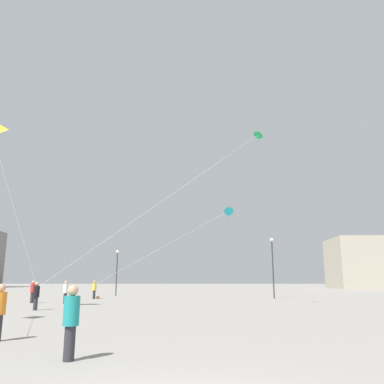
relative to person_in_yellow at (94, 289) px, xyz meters
name	(u,v)px	position (x,y,z in m)	size (l,w,h in m)	color
person_in_yellow	(94,289)	(0.00, 0.00, 0.00)	(0.37, 0.37, 1.69)	#2D2D33
person_in_black	(36,295)	(0.03, -13.51, -0.02)	(0.36, 0.36, 1.66)	#2D2D33
person_in_red	(33,291)	(-3.17, -6.38, 0.01)	(0.37, 0.37, 1.70)	#2D2D33
person_in_teal	(71,319)	(6.80, -28.10, 0.00)	(0.37, 0.37, 1.68)	#2D2D33
person_in_white	(66,291)	(-0.37, -7.04, 0.00)	(0.37, 0.37, 1.69)	#2D2D33
kite_emerald_diamond	(250,140)	(13.51, -11.31, 10.51)	(14.54, 2.80, 10.84)	green
kite_cyan_diamond	(227,212)	(12.63, 0.69, 7.39)	(13.33, 1.17, 7.54)	#1EB2C6
building_centre_hall	(377,263)	(44.41, 39.54, 3.88)	(17.50, 13.16, 9.61)	#B2A893
lamppost_east	(117,265)	(0.55, 7.27, 2.45)	(0.36, 0.36, 5.05)	#2D2D30
lamppost_west	(273,258)	(17.06, 1.19, 2.87)	(0.36, 0.36, 5.78)	#2D2D30
handbag_beside_flyer	(98,298)	(0.35, 0.10, -0.81)	(0.32, 0.14, 0.24)	brown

